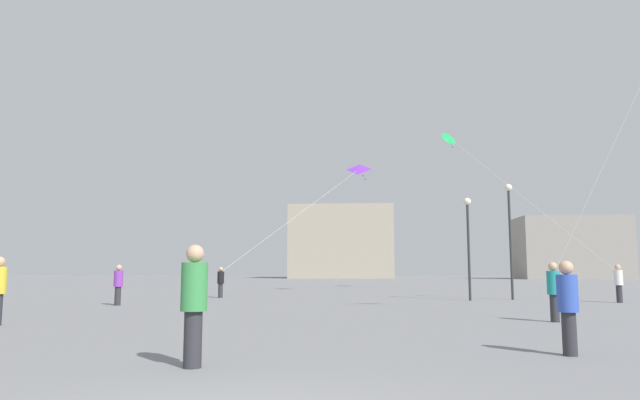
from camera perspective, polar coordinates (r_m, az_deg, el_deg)
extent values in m
sphere|color=tan|center=(17.22, -29.23, -5.37)|extent=(0.26, 0.26, 0.26)
cylinder|color=#2D2D33|center=(17.31, 22.31, -9.93)|extent=(0.24, 0.24, 0.75)
cylinder|color=teal|center=(17.28, 22.20, -7.62)|extent=(0.36, 0.36, 0.65)
sphere|color=tan|center=(17.28, 22.13, -6.14)|extent=(0.24, 0.24, 0.24)
cylinder|color=#2D2D33|center=(24.83, -19.47, -9.00)|extent=(0.24, 0.24, 0.74)
cylinder|color=purple|center=(24.81, -19.41, -7.39)|extent=(0.36, 0.36, 0.65)
sphere|color=tan|center=(24.80, -19.37, -6.37)|extent=(0.24, 0.24, 0.24)
cylinder|color=#2D2D33|center=(30.23, -9.87, -8.88)|extent=(0.23, 0.23, 0.72)
cylinder|color=black|center=(30.22, -9.84, -7.61)|extent=(0.34, 0.34, 0.62)
sphere|color=tan|center=(30.21, -9.83, -6.79)|extent=(0.23, 0.23, 0.23)
cylinder|color=#2D2D33|center=(8.88, -12.53, -13.37)|extent=(0.27, 0.27, 0.82)
cylinder|color=#388C47|center=(8.83, -12.40, -8.42)|extent=(0.39, 0.39, 0.71)
sphere|color=tan|center=(8.83, -12.32, -5.23)|extent=(0.27, 0.27, 0.27)
cylinder|color=#2D2D33|center=(28.49, 27.62, -8.28)|extent=(0.25, 0.25, 0.76)
cylinder|color=white|center=(28.48, 27.54, -6.86)|extent=(0.36, 0.36, 0.66)
sphere|color=tan|center=(28.48, 27.49, -5.95)|extent=(0.25, 0.25, 0.25)
cylinder|color=#2D2D33|center=(10.71, 23.56, -12.11)|extent=(0.24, 0.24, 0.72)
cylinder|color=#3351B7|center=(10.66, 23.38, -8.51)|extent=(0.34, 0.34, 0.63)
sphere|color=tan|center=(10.66, 23.27, -6.19)|extent=(0.24, 0.24, 0.24)
pyramid|color=purple|center=(37.55, 3.87, 3.08)|extent=(1.29, 0.75, 0.62)
sphere|color=purple|center=(37.53, 4.09, 2.73)|extent=(0.10, 0.10, 0.10)
sphere|color=purple|center=(37.49, 4.31, 2.42)|extent=(0.10, 0.10, 0.10)
sphere|color=purple|center=(37.45, 4.53, 2.10)|extent=(0.10, 0.10, 0.10)
cylinder|color=silver|center=(33.52, -2.21, -1.48)|extent=(7.23, 7.61, 6.65)
cone|color=green|center=(43.96, 12.71, 6.05)|extent=(1.48, 1.40, 1.09)
sphere|color=green|center=(44.03, 12.82, 5.75)|extent=(0.10, 0.10, 0.10)
sphere|color=green|center=(44.10, 12.92, 5.45)|extent=(0.10, 0.10, 0.10)
sphere|color=green|center=(44.17, 13.03, 5.16)|extent=(0.10, 0.10, 0.10)
cylinder|color=silver|center=(35.73, 18.52, 1.16)|extent=(4.46, 16.25, 9.90)
cube|color=#A39984|center=(100.01, 2.23, -4.27)|extent=(17.61, 14.82, 12.16)
cube|color=gray|center=(98.28, 23.68, -4.39)|extent=(16.19, 8.78, 9.63)
cylinder|color=#2D2D30|center=(29.28, 18.43, -4.23)|extent=(0.12, 0.12, 5.27)
sphere|color=#EAE5C6|center=(29.53, 18.22, 1.18)|extent=(0.36, 0.36, 0.36)
cylinder|color=#2D2D30|center=(27.97, 14.58, -5.04)|extent=(0.12, 0.12, 4.50)
sphere|color=#EAE5C6|center=(28.15, 14.43, -0.15)|extent=(0.36, 0.36, 0.36)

